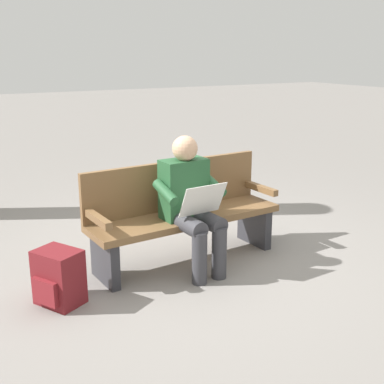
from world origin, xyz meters
name	(u,v)px	position (x,y,z in m)	size (l,w,h in m)	color
ground_plane	(186,261)	(0.00, 0.00, 0.00)	(40.00, 40.00, 0.00)	gray
bench_near	(182,211)	(0.00, -0.07, 0.46)	(1.82, 0.58, 0.90)	brown
person_seated	(191,201)	(0.05, 0.17, 0.63)	(0.59, 0.59, 1.18)	#23512D
backpack	(58,278)	(1.23, 0.22, 0.21)	(0.39, 0.42, 0.43)	maroon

